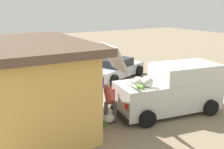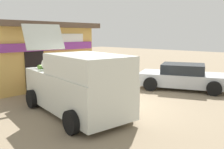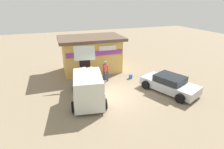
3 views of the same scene
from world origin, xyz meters
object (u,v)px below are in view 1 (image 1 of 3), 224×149
Objects in this scene: delivery_van at (171,89)px; unloaded_banana_pile at (107,117)px; parked_sedan at (115,69)px; vendor_standing at (94,87)px; storefront_bar at (32,84)px; customer_bending at (109,100)px; paint_bucket at (80,90)px.

delivery_van is 6.06× the size of unloaded_banana_pile.
parked_sedan is 5.09m from vendor_standing.
storefront_bar is 1.32× the size of parked_sedan.
delivery_van is 5.94m from parked_sedan.
vendor_standing reaches higher than parked_sedan.
customer_bending reaches higher than unloaded_banana_pile.
storefront_bar is 2.89m from vendor_standing.
storefront_bar is 3.52× the size of vendor_standing.
unloaded_banana_pile is (-1.61, 0.32, -0.75)m from vendor_standing.
vendor_standing is at bearing 171.80° from paint_bucket.
customer_bending is at bearing -68.77° from unloaded_banana_pile.
customer_bending is (0.57, 2.70, -0.13)m from delivery_van.
unloaded_banana_pile is (-0.06, 0.16, -0.68)m from customer_bending.
unloaded_banana_pile is (0.50, 2.87, -0.81)m from delivery_van.
delivery_van is 3.02m from unloaded_banana_pile.
parked_sedan is at bearing -42.57° from vendor_standing.
delivery_van reaches higher than customer_bending.
parked_sedan reaches higher than paint_bucket.
customer_bending is at bearing 172.91° from paint_bucket.
customer_bending is at bearing 174.44° from vendor_standing.
delivery_van is 2.77m from customer_bending.
delivery_van is 4.89m from paint_bucket.
storefront_bar reaches higher than customer_bending.
delivery_van is at bearing -107.14° from storefront_bar.
customer_bending is 3.79m from paint_bucket.
vendor_standing is (0.48, -2.77, -0.69)m from storefront_bar.
storefront_bar is at bearing 67.71° from customer_bending.
vendor_standing is at bearing -80.18° from storefront_bar.
parked_sedan is 12.95× the size of paint_bucket.
delivery_van reaches higher than parked_sedan.
unloaded_banana_pile is at bearing 111.23° from customer_bending.
storefront_bar reaches higher than delivery_van.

